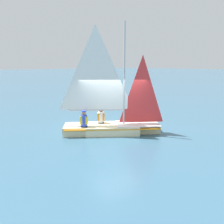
{
  "coord_description": "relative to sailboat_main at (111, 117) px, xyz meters",
  "views": [
    {
      "loc": [
        -7.76,
        6.13,
        3.19
      ],
      "look_at": [
        0.0,
        0.0,
        1.01
      ],
      "focal_mm": 35.0,
      "sensor_mm": 36.0,
      "label": 1
    }
  ],
  "objects": [
    {
      "name": "sailboat_main",
      "position": [
        0.0,
        0.0,
        0.0
      ],
      "size": [
        3.54,
        4.32,
        4.99
      ],
      "rotation": [
        0.0,
        0.0,
        4.11
      ],
      "color": "beige",
      "rests_on": "ground_plane"
    },
    {
      "name": "sailor_crew",
      "position": [
        0.44,
        1.19,
        -0.15
      ],
      "size": [
        0.42,
        0.43,
        1.16
      ],
      "rotation": [
        0.0,
        0.0,
        4.11
      ],
      "color": "black",
      "rests_on": "ground_plane"
    },
    {
      "name": "ground_plane",
      "position": [
        -0.03,
        -0.04,
        -0.78
      ],
      "size": [
        260.0,
        260.0,
        0.0
      ],
      "primitive_type": "plane",
      "color": "#38607A"
    },
    {
      "name": "sailor_helm",
      "position": [
        0.51,
        0.21,
        -0.16
      ],
      "size": [
        0.42,
        0.43,
        1.16
      ],
      "rotation": [
        0.0,
        0.0,
        4.11
      ],
      "color": "black",
      "rests_on": "ground_plane"
    }
  ]
}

